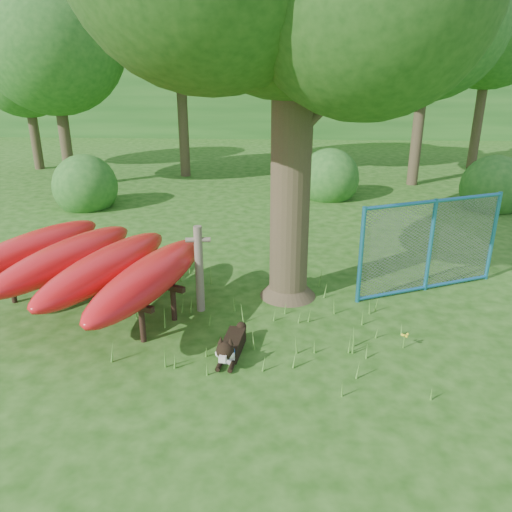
{
  "coord_description": "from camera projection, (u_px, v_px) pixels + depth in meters",
  "views": [
    {
      "loc": [
        0.61,
        -6.1,
        3.79
      ],
      "look_at": [
        0.2,
        1.2,
        1.0
      ],
      "focal_mm": 35.0,
      "sensor_mm": 36.0,
      "label": 1
    }
  ],
  "objects": [
    {
      "name": "ground",
      "position": [
        237.0,
        352.0,
        7.08
      ],
      "size": [
        80.0,
        80.0,
        0.0
      ],
      "primitive_type": "plane",
      "color": "#1B490E",
      "rests_on": "ground"
    },
    {
      "name": "wooden_post",
      "position": [
        199.0,
        267.0,
        8.0
      ],
      "size": [
        0.4,
        0.15,
        1.46
      ],
      "rotation": [
        0.0,
        0.0,
        0.11
      ],
      "color": "#685D4E",
      "rests_on": "ground"
    },
    {
      "name": "kayak_rack",
      "position": [
        86.0,
        262.0,
        7.95
      ],
      "size": [
        4.05,
        4.39,
        1.12
      ],
      "rotation": [
        0.0,
        0.0,
        -0.43
      ],
      "color": "black",
      "rests_on": "ground"
    },
    {
      "name": "husky_dog",
      "position": [
        230.0,
        347.0,
        6.88
      ],
      "size": [
        0.36,
        1.05,
        0.47
      ],
      "rotation": [
        0.0,
        0.0,
        -0.13
      ],
      "color": "black",
      "rests_on": "ground"
    },
    {
      "name": "fence_section",
      "position": [
        430.0,
        246.0,
        8.73
      ],
      "size": [
        2.67,
        1.24,
        2.81
      ],
      "rotation": [
        0.0,
        0.0,
        0.42
      ],
      "color": "teal",
      "rests_on": "ground"
    },
    {
      "name": "wildflower_clump",
      "position": [
        405.0,
        336.0,
        7.1
      ],
      "size": [
        0.11,
        0.1,
        0.24
      ],
      "rotation": [
        0.0,
        0.0,
        -0.1
      ],
      "color": "#539530",
      "rests_on": "ground"
    },
    {
      "name": "bg_tree_a",
      "position": [
        52.0,
        42.0,
        15.14
      ],
      "size": [
        4.4,
        4.4,
        6.7
      ],
      "color": "#3D3221",
      "rests_on": "ground"
    },
    {
      "name": "bg_tree_b",
      "position": [
        177.0,
        7.0,
        16.42
      ],
      "size": [
        5.2,
        5.2,
        8.22
      ],
      "color": "#3D3221",
      "rests_on": "ground"
    },
    {
      "name": "bg_tree_c",
      "position": [
        311.0,
        56.0,
        17.66
      ],
      "size": [
        4.0,
        4.0,
        6.12
      ],
      "color": "#3D3221",
      "rests_on": "ground"
    },
    {
      "name": "bg_tree_d",
      "position": [
        430.0,
        21.0,
        15.26
      ],
      "size": [
        4.8,
        4.8,
        7.5
      ],
      "color": "#3D3221",
      "rests_on": "ground"
    },
    {
      "name": "bg_tree_e",
      "position": [
        493.0,
        23.0,
        17.86
      ],
      "size": [
        4.6,
        4.6,
        7.55
      ],
      "color": "#3D3221",
      "rests_on": "ground"
    },
    {
      "name": "bg_tree_f",
      "position": [
        24.0,
        68.0,
        18.34
      ],
      "size": [
        3.6,
        3.6,
        5.55
      ],
      "color": "#3D3221",
      "rests_on": "ground"
    },
    {
      "name": "shrub_left",
      "position": [
        88.0,
        207.0,
        14.33
      ],
      "size": [
        1.8,
        1.8,
        1.8
      ],
      "primitive_type": "sphere",
      "color": "#235E1E",
      "rests_on": "ground"
    },
    {
      "name": "shrub_right",
      "position": [
        490.0,
        208.0,
        14.2
      ],
      "size": [
        1.8,
        1.8,
        1.8
      ],
      "primitive_type": "sphere",
      "color": "#235E1E",
      "rests_on": "ground"
    },
    {
      "name": "shrub_mid",
      "position": [
        328.0,
        197.0,
        15.37
      ],
      "size": [
        1.8,
        1.8,
        1.8
      ],
      "primitive_type": "sphere",
      "color": "#235E1E",
      "rests_on": "ground"
    },
    {
      "name": "wooded_hillside",
      "position": [
        276.0,
        79.0,
        32.13
      ],
      "size": [
        80.0,
        12.0,
        6.0
      ],
      "primitive_type": "cube",
      "color": "#235E1E",
      "rests_on": "ground"
    }
  ]
}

